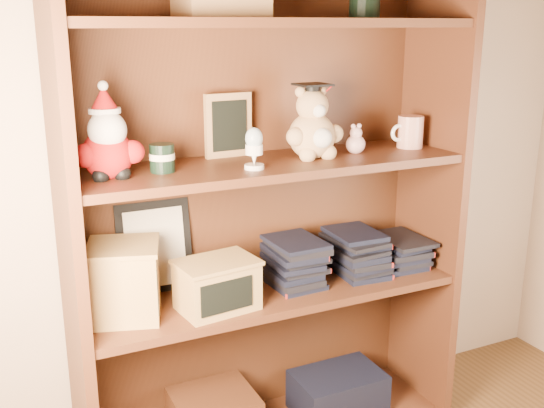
{
  "coord_description": "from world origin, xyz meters",
  "views": [
    {
      "loc": [
        -0.58,
        -0.33,
        1.33
      ],
      "look_at": [
        0.2,
        1.3,
        0.82
      ],
      "focal_mm": 42.0,
      "sensor_mm": 36.0,
      "label": 1
    }
  ],
  "objects_px": {
    "grad_teddy_bear": "(313,129)",
    "bookcase": "(264,213)",
    "teacher_mug": "(410,132)",
    "treats_box": "(125,280)"
  },
  "relations": [
    {
      "from": "grad_teddy_bear",
      "to": "teacher_mug",
      "type": "height_order",
      "value": "grad_teddy_bear"
    },
    {
      "from": "bookcase",
      "to": "teacher_mug",
      "type": "xyz_separation_m",
      "value": [
        0.49,
        -0.05,
        0.22
      ]
    },
    {
      "from": "bookcase",
      "to": "treats_box",
      "type": "relative_size",
      "value": 6.65
    },
    {
      "from": "teacher_mug",
      "to": "treats_box",
      "type": "xyz_separation_m",
      "value": [
        -0.94,
        -0.0,
        -0.34
      ]
    },
    {
      "from": "grad_teddy_bear",
      "to": "bookcase",
      "type": "bearing_deg",
      "value": 156.74
    },
    {
      "from": "grad_teddy_bear",
      "to": "treats_box",
      "type": "height_order",
      "value": "grad_teddy_bear"
    },
    {
      "from": "bookcase",
      "to": "grad_teddy_bear",
      "type": "xyz_separation_m",
      "value": [
        0.13,
        -0.06,
        0.26
      ]
    },
    {
      "from": "grad_teddy_bear",
      "to": "treats_box",
      "type": "bearing_deg",
      "value": 179.42
    },
    {
      "from": "treats_box",
      "to": "teacher_mug",
      "type": "bearing_deg",
      "value": 0.06
    },
    {
      "from": "grad_teddy_bear",
      "to": "treats_box",
      "type": "relative_size",
      "value": 0.94
    }
  ]
}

